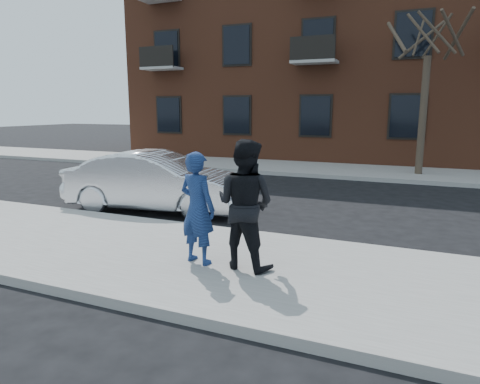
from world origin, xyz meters
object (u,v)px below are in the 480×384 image
at_px(silver_sedan, 157,182).
at_px(man_peacoat, 245,204).
at_px(street_tree, 431,21).
at_px(man_hoodie, 197,208).

bearing_deg(silver_sedan, man_peacoat, -137.51).
relative_size(street_tree, man_hoodie, 3.89).
bearing_deg(silver_sedan, street_tree, -43.26).
bearing_deg(man_hoodie, street_tree, -92.32).
height_order(street_tree, man_hoodie, street_tree).
relative_size(street_tree, man_peacoat, 3.49).
distance_m(street_tree, man_hoodie, 12.63).
distance_m(silver_sedan, man_hoodie, 4.28).
height_order(street_tree, man_peacoat, street_tree).
xyz_separation_m(silver_sedan, man_hoodie, (2.88, -3.16, 0.28)).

